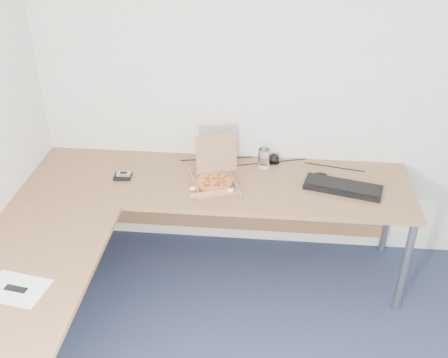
# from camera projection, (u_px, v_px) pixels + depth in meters

# --- Properties ---
(room_shell) EXTENTS (3.50, 3.50, 2.50)m
(room_shell) POSITION_uv_depth(u_px,v_px,m) (313.00, 266.00, 1.95)
(room_shell) COLOR silver
(room_shell) RESTS_ON ground
(desk) EXTENTS (2.50, 2.20, 0.73)m
(desk) POSITION_uv_depth(u_px,v_px,m) (156.00, 220.00, 3.13)
(desk) COLOR #90623E
(desk) RESTS_ON ground
(pizza_box) EXTENTS (0.27, 0.32, 0.28)m
(pizza_box) POSITION_uv_depth(u_px,v_px,m) (214.00, 179.00, 3.40)
(pizza_box) COLOR #AE7D57
(pizza_box) RESTS_ON desk
(drinking_glass) EXTENTS (0.08, 0.08, 0.13)m
(drinking_glass) POSITION_uv_depth(u_px,v_px,m) (264.00, 158.00, 3.57)
(drinking_glass) COLOR white
(drinking_glass) RESTS_ON desk
(keyboard) EXTENTS (0.51, 0.29, 0.03)m
(keyboard) POSITION_uv_depth(u_px,v_px,m) (343.00, 187.00, 3.35)
(keyboard) COLOR black
(keyboard) RESTS_ON desk
(mouse) EXTENTS (0.12, 0.10, 0.04)m
(mouse) POSITION_uv_depth(u_px,v_px,m) (320.00, 176.00, 3.47)
(mouse) COLOR black
(mouse) RESTS_ON desk
(wallet) EXTENTS (0.12, 0.10, 0.02)m
(wallet) POSITION_uv_depth(u_px,v_px,m) (123.00, 176.00, 3.48)
(wallet) COLOR black
(wallet) RESTS_ON desk
(phone) EXTENTS (0.09, 0.05, 0.02)m
(phone) POSITION_uv_depth(u_px,v_px,m) (124.00, 174.00, 3.47)
(phone) COLOR #B2B5BA
(phone) RESTS_ON wallet
(paper_sheet) EXTENTS (0.33, 0.26, 0.00)m
(paper_sheet) POSITION_uv_depth(u_px,v_px,m) (16.00, 289.00, 2.59)
(paper_sheet) COLOR white
(paper_sheet) RESTS_ON desk
(dome_speaker) EXTENTS (0.08, 0.08, 0.07)m
(dome_speaker) POSITION_uv_depth(u_px,v_px,m) (274.00, 158.00, 3.64)
(dome_speaker) COLOR black
(dome_speaker) RESTS_ON desk
(cable_bundle) EXTENTS (0.61, 0.12, 0.01)m
(cable_bundle) POSITION_uv_depth(u_px,v_px,m) (267.00, 162.00, 3.65)
(cable_bundle) COLOR black
(cable_bundle) RESTS_ON desk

